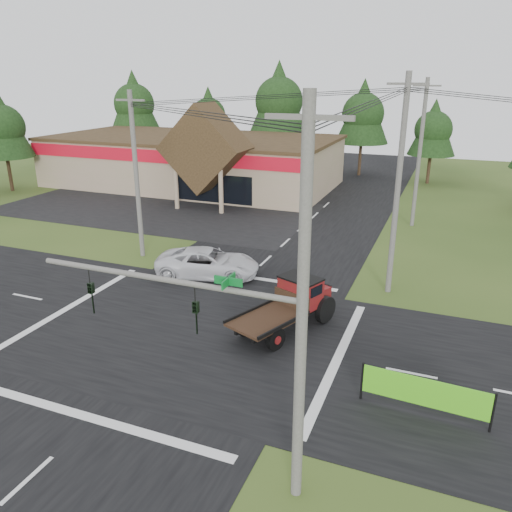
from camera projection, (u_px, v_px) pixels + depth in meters
The scene contains 19 objects.
ground at pixel (191, 330), 23.46m from camera, with size 120.00×120.00×0.00m, color #32491A.
road_ns at pixel (191, 330), 23.45m from camera, with size 12.00×120.00×0.02m, color black.
road_ew at pixel (191, 330), 23.45m from camera, with size 120.00×12.00×0.02m, color black.
parking_apron at pixel (155, 209), 44.92m from camera, with size 28.00×14.00×0.02m, color black.
cvs_building at pixel (193, 160), 53.82m from camera, with size 30.40×18.20×9.19m.
traffic_signal_mast at pixel (240, 346), 13.38m from camera, with size 8.12×0.24×7.00m.
utility_pole_nr at pixel (302, 315), 12.38m from camera, with size 2.00×0.30×11.00m.
utility_pole_nw at pixel (136, 175), 31.40m from camera, with size 2.00×0.30×10.50m.
utility_pole_ne at pixel (398, 187), 25.68m from camera, with size 2.00×0.30×11.50m.
utility_pole_n at pixel (420, 153), 37.97m from camera, with size 2.00×0.30×11.20m.
tree_row_a at pixel (134, 102), 66.11m from camera, with size 6.72×6.72×12.12m.
tree_row_b at pixel (209, 113), 64.85m from camera, with size 5.60×5.60×10.10m.
tree_row_c at pixel (279, 99), 59.82m from camera, with size 7.28×7.28×13.13m.
tree_row_d at pixel (363, 112), 57.68m from camera, with size 6.16×6.16×11.11m.
tree_row_e at pixel (433, 128), 53.61m from camera, with size 5.04×5.04×9.09m.
tree_side_w at pixel (2, 125), 49.77m from camera, with size 5.60×5.60×10.10m.
antique_flatbed_truck at pixel (285, 307), 23.07m from camera, with size 2.17×5.68×2.37m, color maroon, non-canonical shape.
roadside_banner at pixel (424, 396), 17.31m from camera, with size 4.47×0.13×1.53m, color #51C31A, non-canonical shape.
white_pickup at pixel (208, 263), 29.51m from camera, with size 2.78×6.03×1.68m, color silver.
Camera 1 is at (10.55, -18.29, 11.23)m, focal length 35.00 mm.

